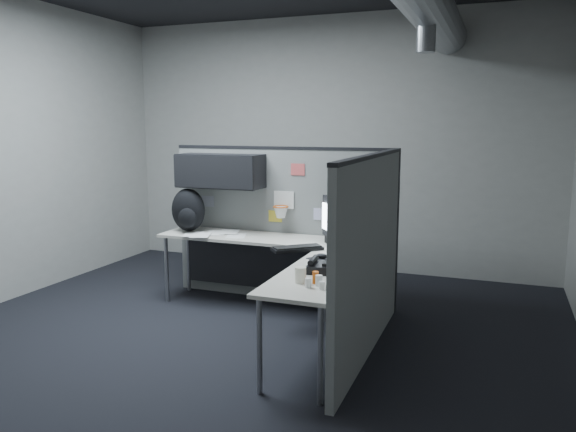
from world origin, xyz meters
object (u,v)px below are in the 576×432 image
at_px(desk, 282,257).
at_px(backpack, 188,211).
at_px(keyboard, 297,248).
at_px(monitor, 350,220).
at_px(phone, 321,267).

relative_size(desk, backpack, 5.04).
xyz_separation_m(desk, keyboard, (0.22, -0.18, 0.14)).
distance_m(desk, monitor, 0.73).
distance_m(monitor, backpack, 1.77).
bearing_deg(keyboard, backpack, 166.53).
bearing_deg(keyboard, phone, -51.73).
bearing_deg(backpack, phone, -37.92).
height_order(desk, keyboard, keyboard).
xyz_separation_m(monitor, keyboard, (-0.38, -0.40, -0.22)).
xyz_separation_m(desk, backpack, (-1.17, 0.27, 0.34)).
relative_size(desk, keyboard, 5.07).
distance_m(desk, keyboard, 0.31).
bearing_deg(phone, keyboard, 127.58).
relative_size(desk, phone, 9.18).
xyz_separation_m(monitor, backpack, (-1.77, 0.05, -0.01)).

